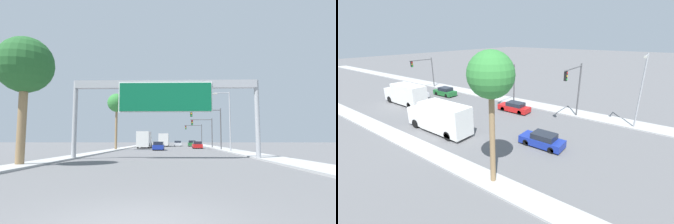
# 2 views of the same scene
# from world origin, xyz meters

# --- Properties ---
(sidewalk_right) EXTENTS (3.00, 120.00, 0.15)m
(sidewalk_right) POSITION_xyz_m (9.50, 60.00, 0.07)
(sidewalk_right) COLOR #A8A8A8
(sidewalk_right) RESTS_ON ground
(median_strip_left) EXTENTS (2.00, 120.00, 0.15)m
(median_strip_left) POSITION_xyz_m (-9.00, 60.00, 0.07)
(median_strip_left) COLOR #A8A8A8
(median_strip_left) RESTS_ON ground
(car_far_center) EXTENTS (1.89, 4.42, 1.40)m
(car_far_center) POSITION_xyz_m (1.75, 63.66, 0.66)
(car_far_center) COLOR silver
(car_far_center) RESTS_ON ground
(car_far_left) EXTENTS (1.85, 4.27, 1.50)m
(car_far_left) POSITION_xyz_m (5.25, 60.51, 0.70)
(car_far_left) COLOR #1E662D
(car_far_left) RESTS_ON ground
(car_mid_center) EXTENTS (1.73, 4.55, 1.38)m
(car_mid_center) POSITION_xyz_m (5.25, 45.68, 0.65)
(car_mid_center) COLOR red
(car_mid_center) RESTS_ON ground
(car_far_right) EXTENTS (1.76, 4.27, 1.39)m
(car_far_right) POSITION_xyz_m (-1.75, 37.66, 0.66)
(car_far_right) COLOR navy
(car_far_right) RESTS_ON ground
(truck_box_primary) EXTENTS (2.40, 8.46, 3.31)m
(truck_box_primary) POSITION_xyz_m (-5.25, 48.34, 1.68)
(truck_box_primary) COLOR white
(truck_box_primary) RESTS_ON ground
(truck_box_secondary) EXTENTS (2.35, 8.34, 3.17)m
(truck_box_secondary) POSITION_xyz_m (-1.75, 60.94, 1.62)
(truck_box_secondary) COLOR white
(truck_box_secondary) RESTS_ON ground
(traffic_light_near_intersection) EXTENTS (5.36, 0.32, 6.90)m
(traffic_light_near_intersection) POSITION_xyz_m (6.87, 38.00, 4.69)
(traffic_light_near_intersection) COLOR #4C4C4F
(traffic_light_near_intersection) RESTS_ON ground
(traffic_light_mid_block) EXTENTS (4.47, 0.32, 6.05)m
(traffic_light_mid_block) POSITION_xyz_m (7.07, 48.00, 4.10)
(traffic_light_mid_block) COLOR #4C4C4F
(traffic_light_mid_block) RESTS_ON ground
(traffic_light_far_intersection) EXTENTS (4.88, 0.32, 5.94)m
(traffic_light_far_intersection) POSITION_xyz_m (6.90, 68.00, 4.06)
(traffic_light_far_intersection) COLOR #4C4C4F
(traffic_light_far_intersection) RESTS_ON ground
(palm_tree_background) EXTENTS (3.08, 3.08, 9.42)m
(palm_tree_background) POSITION_xyz_m (-8.84, 37.95, 7.73)
(palm_tree_background) COLOR #8C704C
(palm_tree_background) RESTS_ON ground
(street_lamp_right) EXTENTS (2.41, 0.28, 8.43)m
(street_lamp_right) POSITION_xyz_m (8.31, 31.23, 4.97)
(street_lamp_right) COLOR #9EA0A5
(street_lamp_right) RESTS_ON ground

